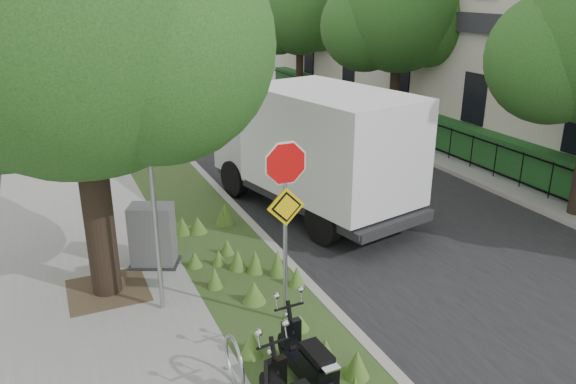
# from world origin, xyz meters

# --- Properties ---
(ground) EXTENTS (120.00, 120.00, 0.00)m
(ground) POSITION_xyz_m (0.00, 0.00, 0.00)
(ground) COLOR #4C5147
(ground) RESTS_ON ground
(sidewalk_near) EXTENTS (3.50, 60.00, 0.12)m
(sidewalk_near) POSITION_xyz_m (-4.25, 10.00, 0.06)
(sidewalk_near) COLOR gray
(sidewalk_near) RESTS_ON ground
(verge) EXTENTS (2.00, 60.00, 0.12)m
(verge) POSITION_xyz_m (-1.50, 10.00, 0.06)
(verge) COLOR #354D21
(verge) RESTS_ON ground
(kerb_near) EXTENTS (0.20, 60.00, 0.13)m
(kerb_near) POSITION_xyz_m (-0.50, 10.00, 0.07)
(kerb_near) COLOR #9E9991
(kerb_near) RESTS_ON ground
(road) EXTENTS (7.00, 60.00, 0.01)m
(road) POSITION_xyz_m (3.00, 10.00, 0.01)
(road) COLOR black
(road) RESTS_ON ground
(kerb_far) EXTENTS (0.20, 60.00, 0.13)m
(kerb_far) POSITION_xyz_m (6.50, 10.00, 0.07)
(kerb_far) COLOR #9E9991
(kerb_far) RESTS_ON ground
(footpath_far) EXTENTS (3.20, 60.00, 0.12)m
(footpath_far) POSITION_xyz_m (8.20, 10.00, 0.06)
(footpath_far) COLOR gray
(footpath_far) RESTS_ON ground
(street_tree_main) EXTENTS (6.21, 5.54, 7.66)m
(street_tree_main) POSITION_xyz_m (-4.08, 2.86, 4.80)
(street_tree_main) COLOR black
(street_tree_main) RESTS_ON ground
(bare_post) EXTENTS (0.08, 0.08, 4.00)m
(bare_post) POSITION_xyz_m (-3.20, 1.80, 2.12)
(bare_post) COLOR #A5A8AD
(bare_post) RESTS_ON ground
(bike_hoop) EXTENTS (0.06, 0.78, 0.77)m
(bike_hoop) POSITION_xyz_m (-2.70, -0.60, 0.50)
(bike_hoop) COLOR #A5A8AD
(bike_hoop) RESTS_ON ground
(sign_assembly) EXTENTS (0.94, 0.08, 3.22)m
(sign_assembly) POSITION_xyz_m (-1.40, 0.58, 2.33)
(sign_assembly) COLOR #A5A8AD
(sign_assembly) RESTS_ON ground
(fence_far) EXTENTS (0.04, 24.00, 1.00)m
(fence_far) POSITION_xyz_m (7.20, 10.00, 0.67)
(fence_far) COLOR black
(fence_far) RESTS_ON ground
(hedge_far) EXTENTS (1.00, 24.00, 1.10)m
(hedge_far) POSITION_xyz_m (7.90, 10.00, 0.67)
(hedge_far) COLOR #1B4B20
(hedge_far) RESTS_ON footpath_far
(terrace_houses) EXTENTS (7.40, 26.40, 8.20)m
(terrace_houses) POSITION_xyz_m (11.49, 10.00, 4.16)
(terrace_houses) COLOR beige
(terrace_houses) RESTS_ON ground
(far_tree_b) EXTENTS (4.83, 4.31, 6.56)m
(far_tree_b) POSITION_xyz_m (6.94, 10.05, 4.37)
(far_tree_b) COLOR black
(far_tree_b) RESTS_ON ground
(far_tree_c) EXTENTS (4.37, 3.89, 5.93)m
(far_tree_c) POSITION_xyz_m (6.94, 18.04, 3.95)
(far_tree_c) COLOR black
(far_tree_c) RESTS_ON ground
(scooter_far) EXTENTS (0.37, 1.56, 0.74)m
(scooter_far) POSITION_xyz_m (-1.77, -1.13, 0.48)
(scooter_far) COLOR black
(scooter_far) RESTS_ON ground
(box_truck) EXTENTS (3.50, 6.26, 2.68)m
(box_truck) POSITION_xyz_m (1.32, 4.99, 1.74)
(box_truck) COLOR #262628
(box_truck) RESTS_ON ground
(utility_cabinet) EXTENTS (1.12, 0.96, 1.26)m
(utility_cabinet) POSITION_xyz_m (-2.99, 3.50, 0.72)
(utility_cabinet) COLOR #262628
(utility_cabinet) RESTS_ON ground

